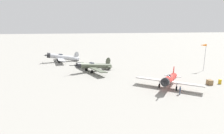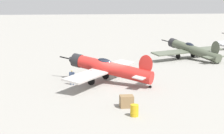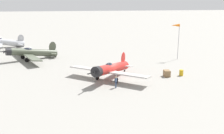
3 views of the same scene
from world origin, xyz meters
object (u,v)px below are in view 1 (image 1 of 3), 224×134
ground_crew_mechanic (180,89)px  windsock_mast (203,47)px  airplane_far_line (62,57)px  equipment_crate (210,82)px  airplane_mid_apron (93,66)px  airplane_foreground (169,79)px  fuel_drum (220,82)px

ground_crew_mechanic → windsock_mast: 21.20m
airplane_far_line → equipment_crate: (-28.71, -31.65, -1.00)m
airplane_mid_apron → equipment_crate: (-14.57, -22.59, -0.95)m
airplane_foreground → fuel_drum: (0.38, -11.27, -1.18)m
airplane_far_line → fuel_drum: bearing=128.3°
airplane_mid_apron → airplane_far_line: airplane_mid_apron is taller
airplane_foreground → equipment_crate: (0.26, -8.87, -1.14)m
airplane_mid_apron → fuel_drum: (-14.44, -25.00, -0.98)m
equipment_crate → fuel_drum: (0.12, -2.40, -0.03)m
airplane_foreground → ground_crew_mechanic: 3.88m
windsock_mast → airplane_far_line: bearing=64.3°
airplane_far_line → windsock_mast: windsock_mast is taller
windsock_mast → airplane_mid_apron: bearing=82.6°
ground_crew_mechanic → windsock_mast: size_ratio=0.23×
fuel_drum → equipment_crate: bearing=92.9°
airplane_far_line → ground_crew_mechanic: size_ratio=7.30×
airplane_foreground → fuel_drum: size_ratio=12.24×
airplane_foreground → ground_crew_mechanic: size_ratio=7.12×
airplane_foreground → fuel_drum: airplane_foreground is taller
airplane_mid_apron → ground_crew_mechanic: (-18.64, -13.96, -0.48)m
airplane_far_line → airplane_mid_apron: bearing=111.0°
windsock_mast → fuel_drum: bearing=164.7°
equipment_crate → windsock_mast: 13.49m
airplane_mid_apron → ground_crew_mechanic: bearing=102.9°
ground_crew_mechanic → airplane_foreground: bearing=118.8°
equipment_crate → fuel_drum: equipment_crate is taller
airplane_far_line → equipment_crate: airplane_far_line is taller
ground_crew_mechanic → fuel_drum: 11.82m
windsock_mast → equipment_crate: bearing=153.9°
equipment_crate → windsock_mast: (10.93, -5.35, 5.82)m
equipment_crate → fuel_drum: 2.41m
airplane_foreground → ground_crew_mechanic: airplane_foreground is taller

